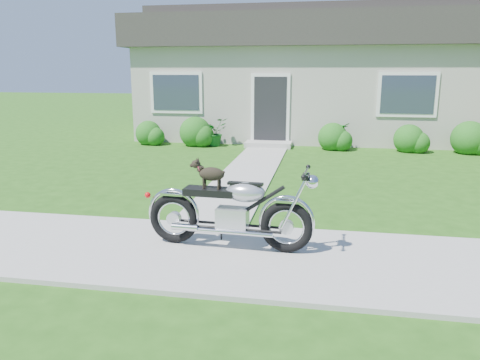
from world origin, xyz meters
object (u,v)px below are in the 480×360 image
potted_plant_left (214,132)px  potted_plant_right (343,136)px  motorcycle_with_dog (232,210)px  house (322,74)px

potted_plant_left → potted_plant_right: (3.89, 0.00, -0.04)m
potted_plant_right → motorcycle_with_dog: motorcycle_with_dog is taller
potted_plant_left → motorcycle_with_dog: 8.67m
house → potted_plant_right: 3.94m
house → potted_plant_left: size_ratio=14.62×
house → motorcycle_with_dog: (-0.95, -11.82, -1.61)m
potted_plant_right → motorcycle_with_dog: (-1.67, -8.38, 0.15)m
house → potted_plant_left: house is taller
house → potted_plant_left: bearing=-132.6°
motorcycle_with_dog → potted_plant_right: bearing=81.6°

